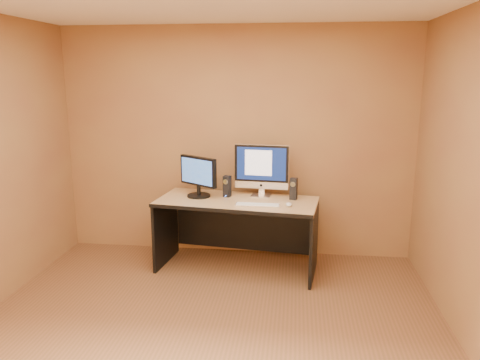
# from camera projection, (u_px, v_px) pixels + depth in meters

# --- Properties ---
(floor) EXTENTS (4.00, 4.00, 0.00)m
(floor) POSITION_uv_depth(u_px,v_px,m) (204.00, 343.00, 3.68)
(floor) COLOR brown
(floor) RESTS_ON ground
(walls) EXTENTS (4.00, 4.00, 2.60)m
(walls) POSITION_uv_depth(u_px,v_px,m) (201.00, 183.00, 3.39)
(walls) COLOR olive
(walls) RESTS_ON ground
(desk) EXTENTS (1.74, 0.93, 0.77)m
(desk) POSITION_uv_depth(u_px,v_px,m) (237.00, 235.00, 5.00)
(desk) COLOR tan
(desk) RESTS_ON ground
(imac) EXTENTS (0.61, 0.27, 0.57)m
(imac) POSITION_uv_depth(u_px,v_px,m) (261.00, 170.00, 5.02)
(imac) COLOR silver
(imac) RESTS_ON desk
(second_monitor) EXTENTS (0.56, 0.48, 0.44)m
(second_monitor) POSITION_uv_depth(u_px,v_px,m) (198.00, 177.00, 5.01)
(second_monitor) COLOR black
(second_monitor) RESTS_ON desk
(speaker_left) EXTENTS (0.09, 0.09, 0.23)m
(speaker_left) POSITION_uv_depth(u_px,v_px,m) (227.00, 186.00, 5.03)
(speaker_left) COLOR black
(speaker_left) RESTS_ON desk
(speaker_right) EXTENTS (0.09, 0.09, 0.23)m
(speaker_right) POSITION_uv_depth(u_px,v_px,m) (294.00, 189.00, 4.92)
(speaker_right) COLOR black
(speaker_right) RESTS_ON desk
(keyboard) EXTENTS (0.45, 0.13, 0.02)m
(keyboard) POSITION_uv_depth(u_px,v_px,m) (257.00, 205.00, 4.71)
(keyboard) COLOR silver
(keyboard) RESTS_ON desk
(mouse) EXTENTS (0.06, 0.11, 0.04)m
(mouse) POSITION_uv_depth(u_px,v_px,m) (289.00, 204.00, 4.69)
(mouse) COLOR silver
(mouse) RESTS_ON desk
(cable_a) EXTENTS (0.05, 0.23, 0.01)m
(cable_a) POSITION_uv_depth(u_px,v_px,m) (265.00, 193.00, 5.17)
(cable_a) COLOR black
(cable_a) RESTS_ON desk
(cable_b) EXTENTS (0.10, 0.17, 0.01)m
(cable_b) POSITION_uv_depth(u_px,v_px,m) (258.00, 194.00, 5.16)
(cable_b) COLOR black
(cable_b) RESTS_ON desk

